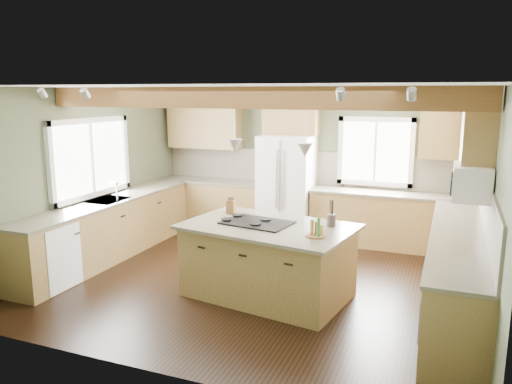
% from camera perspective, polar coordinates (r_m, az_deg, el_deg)
% --- Properties ---
extents(floor, '(5.60, 5.60, 0.00)m').
position_cam_1_polar(floor, '(6.96, 0.29, -10.00)').
color(floor, black).
rests_on(floor, ground).
extents(ceiling, '(5.60, 5.60, 0.00)m').
position_cam_1_polar(ceiling, '(6.48, 0.32, 11.92)').
color(ceiling, silver).
rests_on(ceiling, wall_back).
extents(wall_back, '(5.60, 0.00, 5.60)m').
position_cam_1_polar(wall_back, '(8.95, 6.14, 3.36)').
color(wall_back, '#51583E').
rests_on(wall_back, ground).
extents(wall_left, '(0.00, 5.00, 5.00)m').
position_cam_1_polar(wall_left, '(8.04, -18.65, 1.91)').
color(wall_left, '#51583E').
rests_on(wall_left, ground).
extents(wall_right, '(0.00, 5.00, 5.00)m').
position_cam_1_polar(wall_right, '(6.18, 25.26, -1.28)').
color(wall_right, '#51583E').
rests_on(wall_right, ground).
extents(ceiling_beam, '(5.55, 0.26, 0.26)m').
position_cam_1_polar(ceiling_beam, '(6.08, -1.22, 10.73)').
color(ceiling_beam, brown).
rests_on(ceiling_beam, ceiling).
extents(soffit_trim, '(5.55, 0.20, 0.10)m').
position_cam_1_polar(soffit_trim, '(8.76, 6.13, 11.33)').
color(soffit_trim, brown).
rests_on(soffit_trim, ceiling).
extents(backsplash_back, '(5.58, 0.03, 0.58)m').
position_cam_1_polar(backsplash_back, '(8.95, 6.10, 2.78)').
color(backsplash_back, brown).
rests_on(backsplash_back, wall_back).
extents(backsplash_right, '(0.03, 3.70, 0.58)m').
position_cam_1_polar(backsplash_right, '(6.25, 25.03, -1.99)').
color(backsplash_right, brown).
rests_on(backsplash_right, wall_right).
extents(base_cab_back_left, '(2.02, 0.60, 0.88)m').
position_cam_1_polar(base_cab_back_left, '(9.46, -4.98, -1.48)').
color(base_cab_back_left, brown).
rests_on(base_cab_back_left, floor).
extents(counter_back_left, '(2.06, 0.64, 0.04)m').
position_cam_1_polar(counter_back_left, '(9.37, -5.02, 1.27)').
color(counter_back_left, '#433E31').
rests_on(counter_back_left, base_cab_back_left).
extents(base_cab_back_right, '(2.62, 0.60, 0.88)m').
position_cam_1_polar(base_cab_back_right, '(8.55, 15.14, -3.23)').
color(base_cab_back_right, brown).
rests_on(base_cab_back_right, floor).
extents(counter_back_right, '(2.66, 0.64, 0.04)m').
position_cam_1_polar(counter_back_right, '(8.45, 15.30, -0.21)').
color(counter_back_right, '#433E31').
rests_on(counter_back_right, base_cab_back_right).
extents(base_cab_left, '(0.60, 3.70, 0.88)m').
position_cam_1_polar(base_cab_left, '(8.07, -16.40, -4.17)').
color(base_cab_left, brown).
rests_on(base_cab_left, floor).
extents(counter_left, '(0.64, 3.74, 0.04)m').
position_cam_1_polar(counter_left, '(7.96, -16.58, -0.98)').
color(counter_left, '#433E31').
rests_on(counter_left, base_cab_left).
extents(base_cab_right, '(0.60, 3.70, 0.88)m').
position_cam_1_polar(base_cab_right, '(6.45, 21.90, -8.48)').
color(base_cab_right, brown).
rests_on(base_cab_right, floor).
extents(counter_right, '(0.64, 3.74, 0.04)m').
position_cam_1_polar(counter_right, '(6.31, 22.21, -4.54)').
color(counter_right, '#433E31').
rests_on(counter_right, base_cab_right).
extents(upper_cab_back_left, '(1.40, 0.35, 0.90)m').
position_cam_1_polar(upper_cab_back_left, '(9.45, -5.89, 7.75)').
color(upper_cab_back_left, brown).
rests_on(upper_cab_back_left, wall_back).
extents(upper_cab_over_fridge, '(0.96, 0.35, 0.70)m').
position_cam_1_polar(upper_cab_over_fridge, '(8.79, 4.04, 8.82)').
color(upper_cab_over_fridge, brown).
rests_on(upper_cab_over_fridge, wall_back).
extents(upper_cab_right, '(0.35, 2.20, 0.90)m').
position_cam_1_polar(upper_cab_right, '(6.97, 23.86, 5.57)').
color(upper_cab_right, brown).
rests_on(upper_cab_right, wall_right).
extents(upper_cab_back_corner, '(0.90, 0.35, 0.90)m').
position_cam_1_polar(upper_cab_back_corner, '(8.39, 21.32, 6.59)').
color(upper_cab_back_corner, brown).
rests_on(upper_cab_back_corner, wall_back).
extents(window_left, '(0.04, 1.60, 1.05)m').
position_cam_1_polar(window_left, '(8.03, -18.42, 3.72)').
color(window_left, white).
rests_on(window_left, wall_left).
extents(window_back, '(1.10, 0.04, 1.00)m').
position_cam_1_polar(window_back, '(8.66, 13.50, 4.52)').
color(window_back, white).
rests_on(window_back, wall_back).
extents(sink, '(0.50, 0.65, 0.03)m').
position_cam_1_polar(sink, '(7.96, -16.58, -0.95)').
color(sink, '#262628').
rests_on(sink, counter_left).
extents(faucet, '(0.02, 0.02, 0.28)m').
position_cam_1_polar(faucet, '(7.82, -15.60, -0.02)').
color(faucet, '#B2B2B7').
rests_on(faucet, sink).
extents(dishwasher, '(0.60, 0.60, 0.84)m').
position_cam_1_polar(dishwasher, '(7.13, -22.76, -6.74)').
color(dishwasher, white).
rests_on(dishwasher, floor).
extents(oven, '(0.60, 0.72, 0.84)m').
position_cam_1_polar(oven, '(5.24, 21.76, -13.23)').
color(oven, white).
rests_on(oven, floor).
extents(microwave, '(0.40, 0.70, 0.38)m').
position_cam_1_polar(microwave, '(6.08, 23.43, 1.07)').
color(microwave, white).
rests_on(microwave, wall_right).
extents(pendant_left, '(0.18, 0.18, 0.16)m').
position_cam_1_polar(pendant_left, '(6.25, -2.43, 5.32)').
color(pendant_left, '#B2B2B7').
rests_on(pendant_left, ceiling).
extents(pendant_right, '(0.18, 0.18, 0.16)m').
position_cam_1_polar(pendant_right, '(5.79, 5.62, 4.78)').
color(pendant_right, '#B2B2B7').
rests_on(pendant_right, ceiling).
extents(refrigerator, '(0.90, 0.74, 1.80)m').
position_cam_1_polar(refrigerator, '(8.74, 3.52, 0.55)').
color(refrigerator, white).
rests_on(refrigerator, floor).
extents(island, '(2.09, 1.46, 0.88)m').
position_cam_1_polar(island, '(6.33, 1.38, -8.00)').
color(island, brown).
rests_on(island, floor).
extents(island_top, '(2.23, 1.61, 0.04)m').
position_cam_1_polar(island_top, '(6.19, 1.40, -3.98)').
color(island_top, '#433E31').
rests_on(island_top, island).
extents(cooktop, '(0.91, 0.68, 0.02)m').
position_cam_1_polar(cooktop, '(6.26, 0.12, -3.52)').
color(cooktop, black).
rests_on(cooktop, island_top).
extents(knife_block, '(0.11, 0.08, 0.19)m').
position_cam_1_polar(knife_block, '(6.74, -2.87, -1.73)').
color(knife_block, brown).
rests_on(knife_block, island_top).
extents(utensil_crock, '(0.12, 0.12, 0.15)m').
position_cam_1_polar(utensil_crock, '(6.19, 8.57, -3.21)').
color(utensil_crock, '#413B34').
rests_on(utensil_crock, island_top).
extents(bottle_tray, '(0.26, 0.26, 0.21)m').
position_cam_1_polar(bottle_tray, '(5.72, 6.82, -4.03)').
color(bottle_tray, brown).
rests_on(bottle_tray, island_top).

